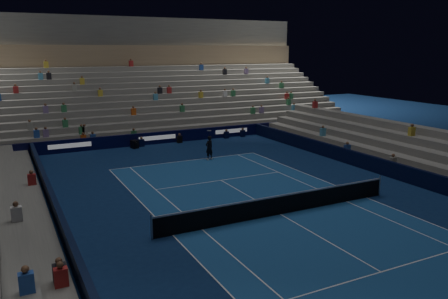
% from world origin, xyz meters
% --- Properties ---
extents(ground, '(90.00, 90.00, 0.00)m').
position_xyz_m(ground, '(0.00, 0.00, 0.00)').
color(ground, '#0C224D').
rests_on(ground, ground).
extents(court_surface, '(10.97, 23.77, 0.01)m').
position_xyz_m(court_surface, '(0.00, 0.00, 0.01)').
color(court_surface, navy).
rests_on(court_surface, ground).
extents(sponsor_barrier_far, '(44.00, 0.25, 1.00)m').
position_xyz_m(sponsor_barrier_far, '(0.00, 18.50, 0.50)').
color(sponsor_barrier_far, black).
rests_on(sponsor_barrier_far, ground).
extents(sponsor_barrier_east, '(0.25, 37.00, 1.00)m').
position_xyz_m(sponsor_barrier_east, '(9.70, 0.00, 0.50)').
color(sponsor_barrier_east, black).
rests_on(sponsor_barrier_east, ground).
extents(sponsor_barrier_west, '(0.25, 37.00, 1.00)m').
position_xyz_m(sponsor_barrier_west, '(-9.70, 0.00, 0.50)').
color(sponsor_barrier_west, black).
rests_on(sponsor_barrier_west, ground).
extents(grandstand_main, '(44.00, 15.20, 11.20)m').
position_xyz_m(grandstand_main, '(0.00, 27.90, 3.38)').
color(grandstand_main, slate).
rests_on(grandstand_main, ground).
extents(tennis_net, '(12.90, 0.10, 1.10)m').
position_xyz_m(tennis_net, '(0.00, 0.00, 0.50)').
color(tennis_net, '#B2B2B7').
rests_on(tennis_net, ground).
extents(tennis_player, '(0.73, 0.59, 1.74)m').
position_xyz_m(tennis_player, '(1.59, 11.51, 0.87)').
color(tennis_player, black).
rests_on(tennis_player, ground).
extents(broadcast_camera, '(0.60, 0.99, 0.64)m').
position_xyz_m(broadcast_camera, '(-2.15, 17.66, 0.33)').
color(broadcast_camera, black).
rests_on(broadcast_camera, ground).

